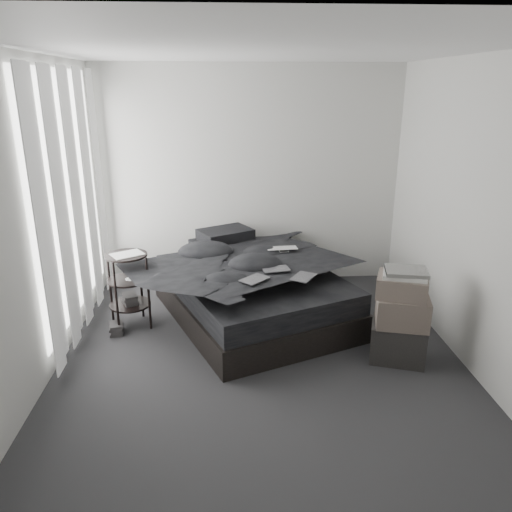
{
  "coord_description": "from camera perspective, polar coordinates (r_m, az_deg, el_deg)",
  "views": [
    {
      "loc": [
        -0.28,
        -3.86,
        2.35
      ],
      "look_at": [
        0.0,
        0.8,
        0.75
      ],
      "focal_mm": 35.0,
      "sensor_mm": 36.0,
      "label": 1
    }
  ],
  "objects": [
    {
      "name": "floor",
      "position": [
        4.53,
        0.62,
        -12.36
      ],
      "size": [
        3.6,
        4.2,
        0.01
      ],
      "primitive_type": "cube",
      "color": "#2C2B2E",
      "rests_on": "ground"
    },
    {
      "name": "ceiling",
      "position": [
        3.87,
        0.77,
        22.62
      ],
      "size": [
        3.6,
        4.2,
        0.01
      ],
      "primitive_type": "cube",
      "color": "white",
      "rests_on": "ground"
    },
    {
      "name": "wall_back",
      "position": [
        6.06,
        -0.74,
        8.95
      ],
      "size": [
        3.6,
        0.01,
        2.6
      ],
      "primitive_type": "cube",
      "color": "silver",
      "rests_on": "ground"
    },
    {
      "name": "wall_front",
      "position": [
        2.07,
        4.92,
        -11.74
      ],
      "size": [
        3.6,
        0.01,
        2.6
      ],
      "primitive_type": "cube",
      "color": "silver",
      "rests_on": "ground"
    },
    {
      "name": "wall_left",
      "position": [
        4.28,
        -24.17,
        3.02
      ],
      "size": [
        0.01,
        4.2,
        2.6
      ],
      "primitive_type": "cube",
      "color": "silver",
      "rests_on": "ground"
    },
    {
      "name": "wall_right",
      "position": [
        4.51,
        24.22,
        3.76
      ],
      "size": [
        0.01,
        4.2,
        2.6
      ],
      "primitive_type": "cube",
      "color": "silver",
      "rests_on": "ground"
    },
    {
      "name": "window_left",
      "position": [
        5.09,
        -20.65,
        6.38
      ],
      "size": [
        0.02,
        2.0,
        2.3
      ],
      "primitive_type": "cube",
      "color": "white",
      "rests_on": "wall_left"
    },
    {
      "name": "curtain_left",
      "position": [
        5.09,
        -20.02,
        5.64
      ],
      "size": [
        0.06,
        2.12,
        2.48
      ],
      "primitive_type": "cube",
      "color": "white",
      "rests_on": "wall_left"
    },
    {
      "name": "bed",
      "position": [
        5.33,
        -0.33,
        -5.55
      ],
      "size": [
        2.23,
        2.5,
        0.28
      ],
      "primitive_type": "cube",
      "rotation": [
        0.0,
        0.0,
        0.4
      ],
      "color": "black",
      "rests_on": "floor"
    },
    {
      "name": "mattress",
      "position": [
        5.23,
        -0.34,
        -3.07
      ],
      "size": [
        2.15,
        2.42,
        0.22
      ],
      "primitive_type": "cube",
      "rotation": [
        0.0,
        0.0,
        0.4
      ],
      "color": "black",
      "rests_on": "bed"
    },
    {
      "name": "duvet",
      "position": [
        5.11,
        -0.1,
        -0.87
      ],
      "size": [
        2.08,
        2.21,
        0.24
      ],
      "primitive_type": "imported",
      "rotation": [
        0.0,
        0.0,
        0.4
      ],
      "color": "black",
      "rests_on": "mattress"
    },
    {
      "name": "pillow_lower",
      "position": [
        5.84,
        -4.2,
        1.13
      ],
      "size": [
        0.73,
        0.63,
        0.14
      ],
      "primitive_type": "cube",
      "rotation": [
        0.0,
        0.0,
        0.4
      ],
      "color": "black",
      "rests_on": "mattress"
    },
    {
      "name": "pillow_upper",
      "position": [
        5.81,
        -3.52,
        2.44
      ],
      "size": [
        0.7,
        0.63,
        0.13
      ],
      "primitive_type": "cube",
      "rotation": [
        0.0,
        0.0,
        0.5
      ],
      "color": "black",
      "rests_on": "pillow_lower"
    },
    {
      "name": "laptop",
      "position": [
        5.32,
        3.1,
        1.42
      ],
      "size": [
        0.35,
        0.24,
        0.03
      ],
      "primitive_type": "imported",
      "rotation": [
        0.0,
        0.0,
        0.08
      ],
      "color": "silver",
      "rests_on": "duvet"
    },
    {
      "name": "comic_a",
      "position": [
        4.54,
        -0.15,
        -1.79
      ],
      "size": [
        0.3,
        0.3,
        0.01
      ],
      "primitive_type": "cube",
      "rotation": [
        0.0,
        0.0,
        0.78
      ],
      "color": "black",
      "rests_on": "duvet"
    },
    {
      "name": "comic_b",
      "position": [
        4.8,
        2.28,
        -0.59
      ],
      "size": [
        0.29,
        0.22,
        0.01
      ],
      "primitive_type": "cube",
      "rotation": [
        0.0,
        0.0,
        0.19
      ],
      "color": "black",
      "rests_on": "duvet"
    },
    {
      "name": "comic_c",
      "position": [
        4.61,
        5.47,
        -1.4
      ],
      "size": [
        0.28,
        0.31,
        0.01
      ],
      "primitive_type": "cube",
      "rotation": [
        0.0,
        0.0,
        1.01
      ],
      "color": "black",
      "rests_on": "duvet"
    },
    {
      "name": "side_stand",
      "position": [
        5.2,
        -14.29,
        -3.9
      ],
      "size": [
        0.54,
        0.54,
        0.77
      ],
      "primitive_type": "cylinder",
      "rotation": [
        0.0,
        0.0,
        0.39
      ],
      "color": "black",
      "rests_on": "floor"
    },
    {
      "name": "papers",
      "position": [
        5.06,
        -14.5,
        0.15
      ],
      "size": [
        0.37,
        0.34,
        0.02
      ],
      "primitive_type": "cube",
      "rotation": [
        0.0,
        0.0,
        0.57
      ],
      "color": "white",
      "rests_on": "side_stand"
    },
    {
      "name": "floor_books",
      "position": [
        5.2,
        -15.67,
        -7.92
      ],
      "size": [
        0.16,
        0.2,
        0.12
      ],
      "primitive_type": "cube",
      "rotation": [
        0.0,
        0.0,
        0.23
      ],
      "color": "black",
      "rests_on": "floor"
    },
    {
      "name": "box_lower",
      "position": [
        4.71,
        15.9,
        -9.35
      ],
      "size": [
        0.56,
        0.5,
        0.35
      ],
      "primitive_type": "cube",
      "rotation": [
        0.0,
        0.0,
        -0.32
      ],
      "color": "black",
      "rests_on": "floor"
    },
    {
      "name": "box_mid",
      "position": [
        4.57,
        16.37,
        -6.01
      ],
      "size": [
        0.51,
        0.45,
        0.27
      ],
      "primitive_type": "cube",
      "rotation": [
        0.0,
        0.0,
        -0.25
      ],
      "color": "#63564E",
      "rests_on": "box_lower"
    },
    {
      "name": "box_upper",
      "position": [
        4.49,
        16.37,
        -3.32
      ],
      "size": [
        0.52,
        0.47,
        0.18
      ],
      "primitive_type": "cube",
      "rotation": [
        0.0,
        0.0,
        -0.37
      ],
      "color": "#63564E",
      "rests_on": "box_mid"
    },
    {
      "name": "art_book_white",
      "position": [
        4.45,
        16.64,
        -2.02
      ],
      "size": [
        0.43,
        0.39,
        0.04
      ],
      "primitive_type": "cube",
      "rotation": [
        0.0,
        0.0,
        -0.32
      ],
      "color": "silver",
      "rests_on": "box_upper"
    },
    {
      "name": "art_book_snake",
      "position": [
        4.43,
        16.81,
        -1.66
      ],
      "size": [
        0.4,
        0.35,
        0.03
      ],
      "primitive_type": "cube",
      "rotation": [
        0.0,
        0.0,
        -0.21
      ],
      "color": "silver",
      "rests_on": "art_book_white"
    }
  ]
}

